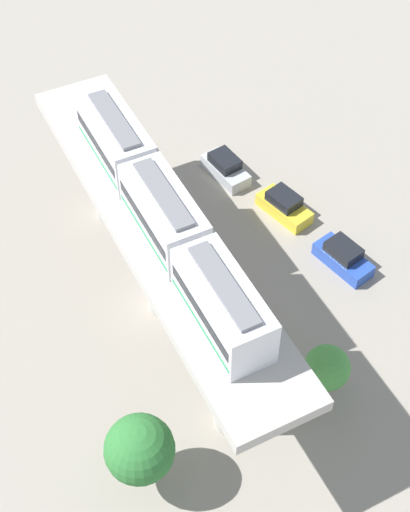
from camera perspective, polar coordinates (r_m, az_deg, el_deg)
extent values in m
plane|color=gray|center=(48.80, -3.22, -3.86)|extent=(120.00, 120.00, 0.00)
cylinder|color=#B7B2AA|center=(41.02, 2.09, -10.14)|extent=(1.90, 1.90, 7.34)
cylinder|color=#B7B2AA|center=(45.92, -3.42, -1.10)|extent=(1.90, 1.90, 7.34)
cylinder|color=#B7B2AA|center=(52.07, -7.71, 6.01)|extent=(1.90, 1.90, 7.34)
cube|color=#B7B2AA|center=(42.88, -3.66, 2.38)|extent=(5.20, 28.85, 0.80)
cube|color=white|center=(36.69, 1.39, -3.80)|extent=(2.60, 6.60, 3.00)
cube|color=black|center=(36.49, 1.39, -3.57)|extent=(2.64, 6.07, 0.70)
cube|color=#1E8C4C|center=(37.29, 1.36, -4.50)|extent=(2.64, 6.34, 0.24)
cube|color=slate|center=(35.41, 1.43, -2.22)|extent=(1.10, 5.61, 0.24)
cube|color=white|center=(40.78, -3.14, 3.18)|extent=(2.60, 6.60, 3.00)
cube|color=black|center=(40.61, -3.16, 3.43)|extent=(2.64, 6.07, 0.70)
cube|color=#1E8C4C|center=(41.33, -3.10, 2.46)|extent=(2.64, 6.34, 0.24)
cube|color=slate|center=(39.64, -3.24, 4.81)|extent=(1.10, 5.61, 0.24)
cube|color=white|center=(45.58, -6.83, 8.78)|extent=(2.60, 6.60, 3.00)
cube|color=black|center=(45.42, -6.85, 9.02)|extent=(2.64, 6.07, 0.70)
cube|color=#1E8C4C|center=(46.06, -6.74, 8.07)|extent=(2.64, 6.34, 0.24)
cube|color=slate|center=(44.55, -7.02, 10.37)|extent=(1.10, 5.61, 0.24)
cube|color=yellow|center=(54.17, 6.09, 3.63)|extent=(2.77, 4.51, 1.00)
cube|color=black|center=(53.64, 6.08, 4.39)|extent=(2.15, 2.63, 0.76)
cube|color=#B2B5BA|center=(56.81, 1.58, 6.57)|extent=(2.36, 4.41, 1.00)
cube|color=black|center=(56.31, 1.53, 7.32)|extent=(1.94, 2.50, 0.76)
cube|color=#284CB7|center=(51.43, 10.53, -0.30)|extent=(2.67, 4.49, 1.00)
cube|color=black|center=(50.85, 10.58, 0.46)|extent=(2.10, 2.60, 0.76)
cylinder|color=brown|center=(44.72, 9.05, -9.69)|extent=(0.36, 0.36, 2.13)
sphere|color=#479342|center=(43.20, 9.34, -8.45)|extent=(2.69, 2.69, 2.69)
cylinder|color=brown|center=(41.55, -4.82, -15.99)|extent=(0.36, 0.36, 2.64)
sphere|color=#2D7233|center=(39.44, -5.05, -14.55)|extent=(3.72, 3.72, 3.72)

